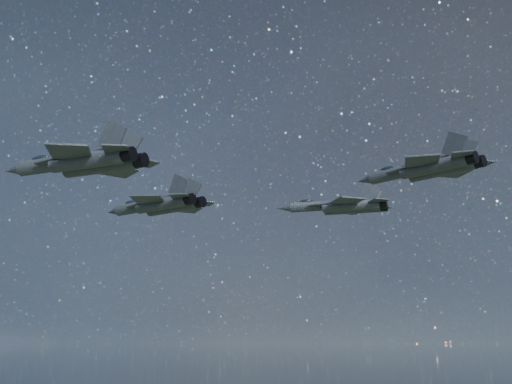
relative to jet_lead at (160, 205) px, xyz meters
The scene contains 4 objects.
jet_lead is the anchor object (origin of this frame).
jet_left 30.02m from the jet_lead, 55.05° to the left, with size 18.88×12.79×4.75m.
jet_right 23.90m from the jet_lead, 68.98° to the right, with size 18.05×12.56×4.54m.
jet_slot 36.23m from the jet_lead, 10.95° to the left, with size 17.61×12.01×4.42m.
Camera 1 is at (42.50, -63.87, 125.72)m, focal length 42.00 mm.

